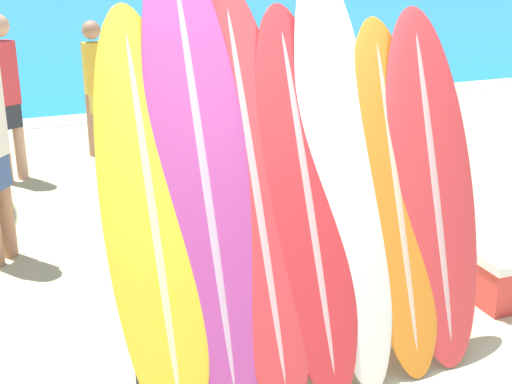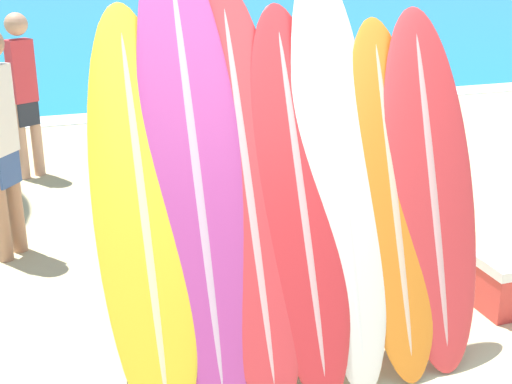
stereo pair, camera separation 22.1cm
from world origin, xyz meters
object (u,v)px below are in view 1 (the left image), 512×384
surfboard_rack (306,302)px  person_far_right (95,83)px  surfboard_slot_2 (255,194)px  person_mid_beach (312,78)px  surfboard_slot_3 (306,201)px  person_far_left (5,92)px  surfboard_slot_1 (203,177)px  cooler_box (512,275)px  surfboard_slot_0 (152,220)px  surfboard_slot_4 (344,174)px  surfboard_slot_6 (432,188)px  surfboard_slot_5 (396,197)px

surfboard_rack → person_far_right: size_ratio=1.30×
surfboard_slot_2 → person_mid_beach: size_ratio=1.42×
surfboard_slot_3 → person_far_left: (-1.39, 4.22, -0.11)m
surfboard_slot_1 → surfboard_slot_2: size_ratio=1.11×
surfboard_slot_1 → person_mid_beach: 4.90m
cooler_box → surfboard_slot_1: bearing=-177.1°
surfboard_slot_0 → person_mid_beach: size_ratio=1.35×
surfboard_slot_0 → surfboard_slot_1: bearing=13.1°
surfboard_slot_4 → cooler_box: 1.75m
person_far_left → surfboard_slot_6: bearing=-89.7°
surfboard_rack → surfboard_slot_3: size_ratio=0.96×
surfboard_slot_3 → person_far_right: (-0.39, 4.85, -0.20)m
surfboard_slot_1 → cooler_box: 2.50m
surfboard_slot_0 → surfboard_slot_2: size_ratio=0.95×
surfboard_slot_5 → person_far_right: 4.97m
person_far_right → cooler_box: bearing=105.5°
person_mid_beach → person_far_right: 2.52m
surfboard_slot_6 → person_mid_beach: (1.23, 4.23, -0.17)m
surfboard_slot_1 → surfboard_slot_6: surfboard_slot_1 is taller
surfboard_slot_5 → person_far_left: bearing=114.6°
surfboard_slot_0 → surfboard_slot_5: bearing=-1.4°
surfboard_rack → surfboard_slot_2: size_ratio=0.90×
surfboard_slot_5 → cooler_box: 1.41m
person_far_left → person_far_right: 1.18m
surfboard_slot_0 → surfboard_slot_6: (1.68, -0.03, -0.03)m
surfboard_rack → person_mid_beach: (2.06, 4.27, 0.40)m
surfboard_slot_5 → surfboard_slot_6: 0.25m
surfboard_slot_5 → person_mid_beach: bearing=70.7°
surfboard_rack → surfboard_slot_5: surfboard_slot_5 is taller
surfboard_slot_0 → surfboard_slot_4: 1.12m
surfboard_slot_0 → surfboard_slot_3: surfboard_slot_0 is taller
surfboard_slot_2 → person_far_left: 4.33m
surfboard_slot_6 → person_far_left: size_ratio=1.20×
surfboard_slot_2 → person_far_left: (-1.10, 4.18, -0.18)m
surfboard_slot_3 → surfboard_slot_5: bearing=-2.5°
cooler_box → surfboard_slot_6: bearing=-166.2°
surfboard_slot_1 → surfboard_slot_5: bearing=-5.2°
cooler_box → person_far_left: bearing=127.4°
surfboard_rack → surfboard_slot_5: size_ratio=1.00×
surfboard_rack → person_far_right: 4.94m
surfboard_slot_0 → surfboard_rack: bearing=-5.0°
surfboard_rack → person_far_left: 4.53m
surfboard_slot_2 → surfboard_slot_3: 0.30m
surfboard_slot_4 → surfboard_slot_5: 0.36m
surfboard_slot_1 → person_far_left: (-0.82, 4.15, -0.30)m
person_far_left → surfboard_slot_5: bearing=-92.4°
surfboard_slot_4 → surfboard_rack: bearing=-158.2°
surfboard_slot_3 → person_mid_beach: (2.04, 4.21, -0.19)m
surfboard_slot_4 → surfboard_slot_5: surfboard_slot_4 is taller
person_far_right → cooler_box: (2.09, -4.65, -0.65)m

